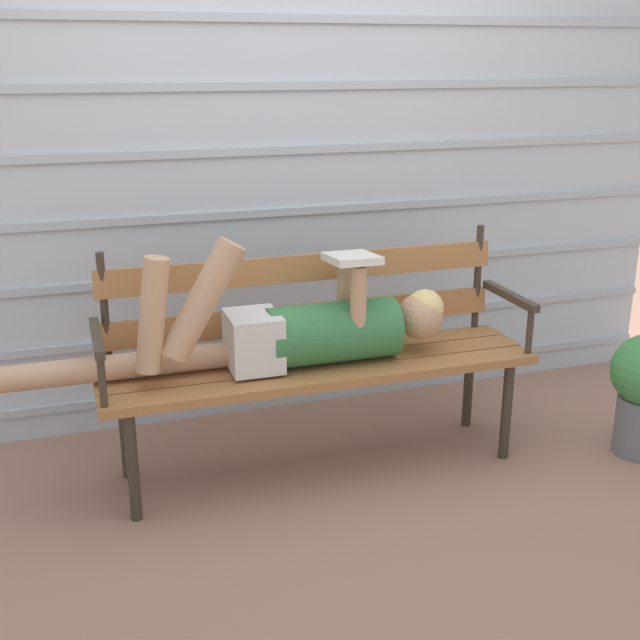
# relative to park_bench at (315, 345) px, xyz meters

# --- Properties ---
(ground_plane) EXTENTS (12.00, 12.00, 0.00)m
(ground_plane) POSITION_rel_park_bench_xyz_m (-0.00, -0.20, -0.52)
(ground_plane) COLOR #936B56
(house_siding) EXTENTS (4.08, 0.08, 2.49)m
(house_siding) POSITION_rel_park_bench_xyz_m (-0.00, 0.61, 0.72)
(house_siding) COLOR #B2BCC6
(house_siding) RESTS_ON ground
(park_bench) EXTENTS (1.76, 0.45, 0.94)m
(park_bench) POSITION_rel_park_bench_xyz_m (0.00, 0.00, 0.00)
(park_bench) COLOR #9E6638
(park_bench) RESTS_ON ground
(reclining_person) EXTENTS (1.74, 0.26, 0.56)m
(reclining_person) POSITION_rel_park_bench_xyz_m (-0.10, -0.07, 0.10)
(reclining_person) COLOR #33703D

